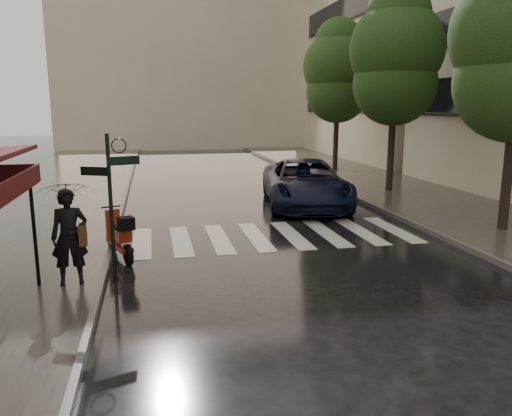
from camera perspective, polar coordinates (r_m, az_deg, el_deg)
name	(u,v)px	position (r m, az deg, el deg)	size (l,w,h in m)	color
ground	(182,340)	(8.23, -8.51, -14.72)	(120.00, 120.00, 0.00)	black
sidewalk_near	(39,204)	(20.14, -23.52, 0.39)	(6.00, 60.00, 0.12)	#38332D
sidewalk_far	(405,191)	(22.37, 16.64, 1.90)	(5.50, 60.00, 0.12)	#38332D
curb_near	(124,201)	(19.73, -14.83, 0.80)	(0.12, 60.00, 0.16)	#595651
curb_far	(343,193)	(21.18, 9.96, 1.73)	(0.12, 60.00, 0.16)	#595651
crosswalk	(274,236)	(14.25, 2.05, -3.16)	(7.85, 3.20, 0.01)	silver
signpost	(111,196)	(10.57, -16.27, 1.32)	(1.17, 0.29, 3.10)	black
haussmann_far	(396,23)	(37.81, 15.75, 19.70)	(8.00, 16.00, 18.50)	#BDAD91
backdrop_building	(186,31)	(45.95, -7.97, 19.42)	(22.00, 6.00, 20.00)	#BDAD91
tree_mid	(396,57)	(21.82, 15.71, 16.31)	(3.80, 3.80, 8.34)	black
tree_far	(338,72)	(28.28, 9.35, 15.12)	(3.80, 3.80, 8.16)	black
pedestrian_with_umbrella	(67,199)	(10.38, -20.81, 0.92)	(1.26, 1.28, 2.60)	black
scooter	(120,237)	(12.42, -15.28, -3.18)	(0.86, 1.74, 1.19)	black
parked_car	(305,183)	(18.47, 5.65, 2.86)	(2.82, 6.12, 1.70)	black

